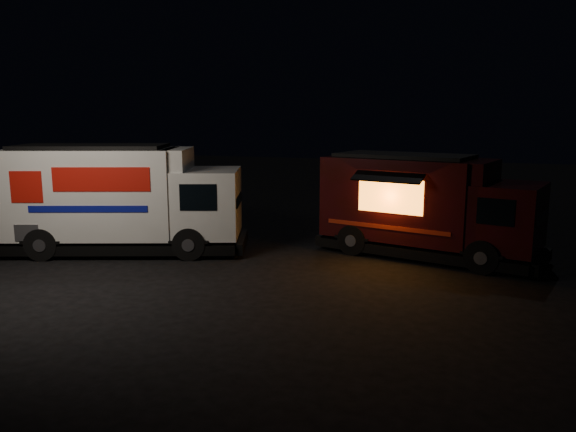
# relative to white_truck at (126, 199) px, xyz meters

# --- Properties ---
(ground) EXTENTS (80.00, 80.00, 0.00)m
(ground) POSITION_rel_white_truck_xyz_m (3.15, -1.03, -1.70)
(ground) COLOR black
(ground) RESTS_ON ground
(white_truck) EXTENTS (7.92, 4.76, 3.40)m
(white_truck) POSITION_rel_white_truck_xyz_m (0.00, 0.00, 0.00)
(white_truck) COLOR silver
(white_truck) RESTS_ON ground
(red_truck) EXTENTS (7.13, 4.16, 3.13)m
(red_truck) POSITION_rel_white_truck_xyz_m (9.19, 2.23, -0.14)
(red_truck) COLOR #33090F
(red_truck) RESTS_ON ground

